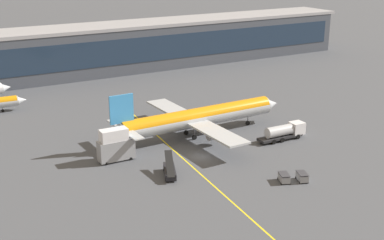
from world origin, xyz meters
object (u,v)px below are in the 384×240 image
object	(u,v)px
main_airliner	(198,117)
belt_loader	(170,171)
catering_lift	(115,145)
baggage_cart_0	(284,178)
fuel_tanker	(284,132)
baggage_cart_1	(302,177)

from	to	relation	value
main_airliner	belt_loader	bearing A→B (deg)	-133.94
belt_loader	catering_lift	bearing A→B (deg)	116.70
main_airliner	baggage_cart_0	distance (m)	27.37
fuel_tanker	baggage_cart_0	size ratio (longest dim) A/B	3.57
main_airliner	catering_lift	distance (m)	20.67
fuel_tanker	main_airliner	bearing A→B (deg)	142.82
baggage_cart_1	baggage_cart_0	bearing A→B (deg)	157.17
catering_lift	main_airliner	bearing A→B (deg)	11.53
baggage_cart_1	main_airliner	bearing A→B (deg)	98.15
belt_loader	baggage_cart_0	size ratio (longest dim) A/B	2.26
catering_lift	baggage_cart_1	world-z (taller)	catering_lift
fuel_tanker	belt_loader	size ratio (longest dim) A/B	1.58
main_airliner	fuel_tanker	distance (m)	18.33
main_airliner	baggage_cart_1	size ratio (longest dim) A/B	14.15
belt_loader	baggage_cart_0	distance (m)	19.79
main_airliner	baggage_cart_1	xyz separation A→B (m)	(4.07, -28.39, -3.32)
fuel_tanker	baggage_cart_1	bearing A→B (deg)	-120.88
main_airliner	catering_lift	xyz separation A→B (m)	(-20.23, -4.13, -1.03)
fuel_tanker	baggage_cart_0	bearing A→B (deg)	-129.57
baggage_cart_1	fuel_tanker	bearing A→B (deg)	59.12
fuel_tanker	belt_loader	distance (m)	29.45
belt_loader	catering_lift	size ratio (longest dim) A/B	1.00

